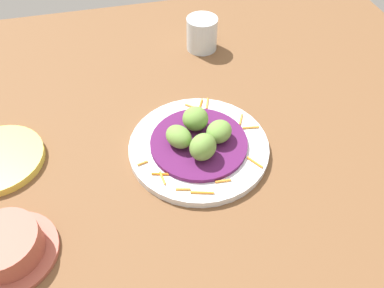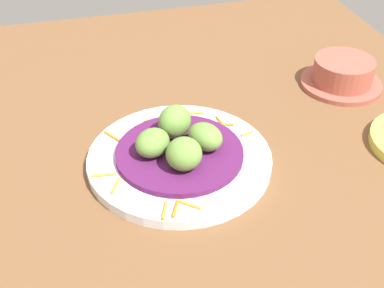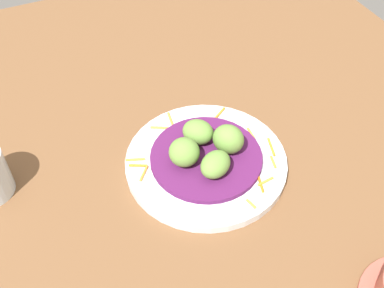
# 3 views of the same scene
# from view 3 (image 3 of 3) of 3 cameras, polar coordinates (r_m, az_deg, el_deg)

# --- Properties ---
(table_surface) EXTENTS (1.10, 1.10, 0.02)m
(table_surface) POSITION_cam_3_polar(r_m,az_deg,el_deg) (0.78, -1.28, -0.49)
(table_surface) COLOR brown
(table_surface) RESTS_ON ground
(main_plate) EXTENTS (0.25, 0.25, 0.01)m
(main_plate) POSITION_cam_3_polar(r_m,az_deg,el_deg) (0.74, 1.71, -2.22)
(main_plate) COLOR silver
(main_plate) RESTS_ON table_surface
(cabbage_bed) EXTENTS (0.17, 0.17, 0.01)m
(cabbage_bed) POSITION_cam_3_polar(r_m,az_deg,el_deg) (0.73, 1.73, -1.63)
(cabbage_bed) COLOR #51194C
(cabbage_bed) RESTS_ON main_plate
(carrot_garnish) EXTENTS (0.23, 0.23, 0.00)m
(carrot_garnish) POSITION_cam_3_polar(r_m,az_deg,el_deg) (0.74, 2.16, -1.01)
(carrot_garnish) COLOR orange
(carrot_garnish) RESTS_ON main_plate
(guac_scoop_left) EXTENTS (0.07, 0.06, 0.05)m
(guac_scoop_left) POSITION_cam_3_polar(r_m,az_deg,el_deg) (0.72, 4.43, 0.59)
(guac_scoop_left) COLOR olive
(guac_scoop_left) RESTS_ON cabbage_bed
(guac_scoop_center) EXTENTS (0.07, 0.06, 0.04)m
(guac_scoop_center) POSITION_cam_3_polar(r_m,az_deg,el_deg) (0.73, 0.73, 1.48)
(guac_scoop_center) COLOR olive
(guac_scoop_center) RESTS_ON cabbage_bed
(guac_scoop_right) EXTENTS (0.06, 0.06, 0.04)m
(guac_scoop_right) POSITION_cam_3_polar(r_m,az_deg,el_deg) (0.70, -0.94, -0.99)
(guac_scoop_right) COLOR olive
(guac_scoop_right) RESTS_ON cabbage_bed
(guac_scoop_back) EXTENTS (0.06, 0.06, 0.04)m
(guac_scoop_back) POSITION_cam_3_polar(r_m,az_deg,el_deg) (0.69, 2.87, -2.49)
(guac_scoop_back) COLOR olive
(guac_scoop_back) RESTS_ON cabbage_bed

